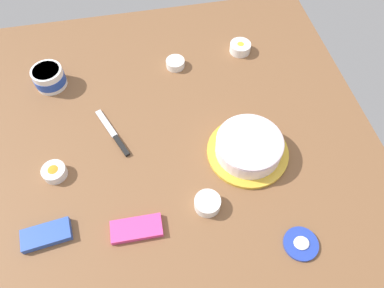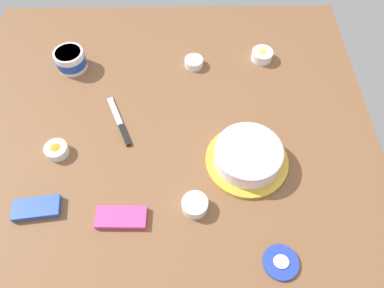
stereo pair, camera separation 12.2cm
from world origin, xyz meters
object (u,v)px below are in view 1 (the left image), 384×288
object	(u,v)px
sprinkle_bowl_yellow	(240,47)
candy_box_lower	(137,229)
frosting_tub_lid	(301,244)
sprinkle_bowl_orange	(54,172)
frosting_tub	(49,77)
frosted_cake	(249,147)
spreading_knife	(115,136)
sprinkle_bowl_pink	(175,63)
candy_box_upper	(46,235)
sprinkle_bowl_green	(207,203)

from	to	relation	value
sprinkle_bowl_yellow	candy_box_lower	bearing A→B (deg)	-126.57
sprinkle_bowl_yellow	frosting_tub_lid	bearing A→B (deg)	-92.81
sprinkle_bowl_orange	sprinkle_bowl_yellow	bearing A→B (deg)	30.74
frosting_tub	candy_box_lower	size ratio (longest dim) A/B	0.77
candy_box_lower	sprinkle_bowl_orange	bearing A→B (deg)	136.34
frosted_cake	spreading_knife	xyz separation A→B (m)	(-0.45, 0.16, -0.03)
sprinkle_bowl_pink	candy_box_upper	world-z (taller)	sprinkle_bowl_pink
spreading_knife	candy_box_lower	distance (m)	0.36
spreading_knife	frosted_cake	bearing A→B (deg)	-19.19
candy_box_upper	sprinkle_bowl_green	bearing A→B (deg)	-6.49
frosting_tub_lid	sprinkle_bowl_yellow	size ratio (longest dim) A/B	1.20
spreading_knife	sprinkle_bowl_orange	size ratio (longest dim) A/B	2.83
sprinkle_bowl_yellow	candy_box_lower	distance (m)	0.87
frosted_cake	sprinkle_bowl_orange	distance (m)	0.66
sprinkle_bowl_orange	sprinkle_bowl_green	xyz separation A→B (m)	(0.48, -0.21, 0.00)
sprinkle_bowl_pink	candy_box_upper	xyz separation A→B (m)	(-0.50, -0.63, -0.00)
spreading_knife	candy_box_upper	world-z (taller)	candy_box_upper
frosting_tub	candy_box_upper	world-z (taller)	frosting_tub
frosting_tub_lid	sprinkle_bowl_green	xyz separation A→B (m)	(-0.25, 0.18, 0.01)
frosted_cake	candy_box_lower	size ratio (longest dim) A/B	1.81
sprinkle_bowl_pink	candy_box_lower	distance (m)	0.71
frosted_cake	sprinkle_bowl_green	bearing A→B (deg)	-137.32
sprinkle_bowl_orange	sprinkle_bowl_yellow	xyz separation A→B (m)	(0.77, 0.46, 0.00)
frosting_tub	frosting_tub_lid	xyz separation A→B (m)	(0.74, -0.80, -0.04)
frosted_cake	frosting_tub_lid	bearing A→B (deg)	-78.78
candy_box_upper	sprinkle_bowl_yellow	bearing A→B (deg)	33.49
frosting_tub_lid	spreading_knife	world-z (taller)	frosting_tub_lid
sprinkle_bowl_yellow	sprinkle_bowl_pink	xyz separation A→B (m)	(-0.28, -0.03, -0.01)
candy_box_lower	candy_box_upper	bearing A→B (deg)	174.23
frosting_tub	sprinkle_bowl_green	xyz separation A→B (m)	(0.49, -0.63, -0.02)
sprinkle_bowl_pink	candy_box_lower	world-z (taller)	sprinkle_bowl_pink
frosted_cake	candy_box_upper	size ratio (longest dim) A/B	1.94
frosting_tub	candy_box_lower	world-z (taller)	frosting_tub
frosting_tub_lid	sprinkle_bowl_yellow	distance (m)	0.84
sprinkle_bowl_green	frosting_tub	bearing A→B (deg)	128.30
frosting_tub	sprinkle_bowl_yellow	bearing A→B (deg)	2.91
sprinkle_bowl_pink	frosted_cake	bearing A→B (deg)	-69.31
sprinkle_bowl_orange	candy_box_upper	distance (m)	0.21
sprinkle_bowl_orange	spreading_knife	bearing A→B (deg)	28.47
frosting_tub_lid	candy_box_lower	distance (m)	0.50
sprinkle_bowl_green	candy_box_lower	world-z (taller)	sprinkle_bowl_green
sprinkle_bowl_green	sprinkle_bowl_yellow	distance (m)	0.73
sprinkle_bowl_pink	frosting_tub_lid	bearing A→B (deg)	-73.22
spreading_knife	candy_box_upper	xyz separation A→B (m)	(-0.23, -0.32, 0.01)
candy_box_lower	spreading_knife	bearing A→B (deg)	97.27
spreading_knife	sprinkle_bowl_orange	world-z (taller)	sprinkle_bowl_orange
spreading_knife	frosting_tub	bearing A→B (deg)	126.75
sprinkle_bowl_pink	sprinkle_bowl_yellow	bearing A→B (deg)	6.87
frosted_cake	sprinkle_bowl_green	size ratio (longest dim) A/B	3.40
frosting_tub_lid	candy_box_upper	world-z (taller)	candy_box_upper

